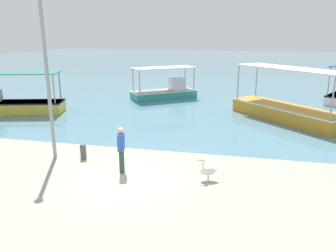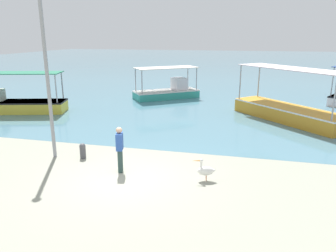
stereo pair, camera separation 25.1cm
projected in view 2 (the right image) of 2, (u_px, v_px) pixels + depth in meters
name	position (u px, v px, depth m)	size (l,w,h in m)	color
ground	(125.00, 178.00, 11.47)	(120.00, 120.00, 0.00)	gray
harbor_water	(224.00, 63.00, 56.39)	(110.00, 90.00, 0.00)	slate
fishing_boat_far_left	(168.00, 91.00, 25.67)	(5.11, 4.47, 2.39)	teal
fishing_boat_far_right	(13.00, 103.00, 20.95)	(6.49, 3.23, 2.55)	gold
fishing_boat_outer	(288.00, 111.00, 18.93)	(6.26, 6.40, 3.02)	orange
pelican	(205.00, 170.00, 11.16)	(0.80, 0.41, 0.80)	#E0997A
lamp_post	(46.00, 67.00, 12.47)	(0.28, 0.28, 6.54)	gray
mooring_bollard	(83.00, 150.00, 13.20)	(0.25, 0.25, 0.63)	#47474C
fisherman_standing	(120.00, 148.00, 11.76)	(0.31, 0.44, 1.69)	#2C4340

